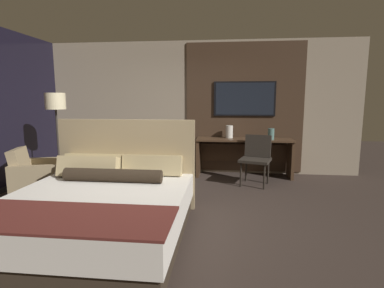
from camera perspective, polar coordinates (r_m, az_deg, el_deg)
name	(u,v)px	position (r m, az deg, el deg)	size (l,w,h in m)	color
ground_plane	(165,216)	(4.26, -5.19, -13.42)	(16.00, 16.00, 0.00)	#332823
wall_back_tv_panel	(196,108)	(6.49, 0.68, 6.89)	(7.20, 0.09, 2.80)	gray
bed	(100,208)	(3.75, -17.05, -11.54)	(2.02, 2.18, 1.30)	#33281E
desk	(244,150)	(6.28, 9.83, -1.22)	(1.94, 0.53, 0.79)	#422D1E
tv	(244,99)	(6.40, 9.96, 8.48)	(1.27, 0.04, 0.72)	black
desk_chair	(256,155)	(5.72, 12.16, -2.03)	(0.65, 0.65, 0.92)	#28231E
armchair_by_window	(37,180)	(5.53, -27.41, -6.07)	(0.87, 0.89, 0.82)	#998460
floor_lamp	(56,109)	(5.71, -24.52, 6.10)	(0.34, 0.34, 1.70)	#282623
vase_tall	(271,134)	(6.19, 14.82, 1.86)	(0.12, 0.12, 0.22)	#4C706B
vase_short	(229,132)	(6.27, 7.11, 2.34)	(0.15, 0.15, 0.26)	silver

